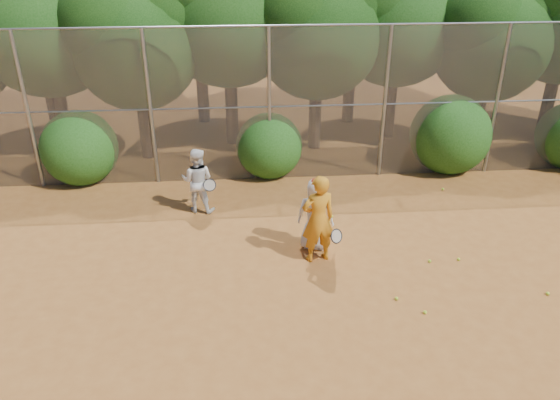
{
  "coord_description": "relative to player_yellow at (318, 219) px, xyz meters",
  "views": [
    {
      "loc": [
        -1.78,
        -7.47,
        6.19
      ],
      "look_at": [
        -1.0,
        2.5,
        1.1
      ],
      "focal_mm": 35.0,
      "sensor_mm": 36.0,
      "label": 1
    }
  ],
  "objects": [
    {
      "name": "ground",
      "position": [
        0.28,
        -1.92,
        -0.94
      ],
      "size": [
        80.0,
        80.0,
        0.0
      ],
      "primitive_type": "plane",
      "color": "brown",
      "rests_on": "ground"
    },
    {
      "name": "fence_back",
      "position": [
        0.17,
        4.08,
        1.11
      ],
      "size": [
        20.05,
        0.09,
        4.03
      ],
      "color": "gray",
      "rests_on": "ground"
    },
    {
      "name": "tree_1",
      "position": [
        -6.66,
        6.62,
        3.22
      ],
      "size": [
        4.64,
        4.03,
        6.35
      ],
      "color": "black",
      "rests_on": "ground"
    },
    {
      "name": "tree_2",
      "position": [
        -4.16,
        5.92,
        2.65
      ],
      "size": [
        3.99,
        3.47,
        5.47
      ],
      "color": "black",
      "rests_on": "ground"
    },
    {
      "name": "tree_4",
      "position": [
        0.84,
        6.32,
        2.82
      ],
      "size": [
        4.19,
        3.64,
        5.73
      ],
      "color": "black",
      "rests_on": "ground"
    },
    {
      "name": "tree_5",
      "position": [
        3.34,
        7.12,
        3.11
      ],
      "size": [
        4.51,
        3.92,
        6.17
      ],
      "color": "black",
      "rests_on": "ground"
    },
    {
      "name": "tree_6",
      "position": [
        5.83,
        6.12,
        2.53
      ],
      "size": [
        3.86,
        3.36,
        5.29
      ],
      "color": "black",
      "rests_on": "ground"
    },
    {
      "name": "bush_0",
      "position": [
        -5.72,
        4.38,
        0.06
      ],
      "size": [
        2.0,
        2.0,
        2.0
      ],
      "primitive_type": "sphere",
      "color": "#1A4A12",
      "rests_on": "ground"
    },
    {
      "name": "bush_1",
      "position": [
        -0.72,
        4.38,
        -0.04
      ],
      "size": [
        1.8,
        1.8,
        1.8
      ],
      "primitive_type": "sphere",
      "color": "#1A4A12",
      "rests_on": "ground"
    },
    {
      "name": "bush_2",
      "position": [
        4.28,
        4.38,
        0.16
      ],
      "size": [
        2.2,
        2.2,
        2.2
      ],
      "primitive_type": "sphere",
      "color": "#1A4A12",
      "rests_on": "ground"
    },
    {
      "name": "player_yellow",
      "position": [
        0.0,
        0.0,
        0.0
      ],
      "size": [
        0.9,
        0.64,
        1.88
      ],
      "rotation": [
        0.0,
        0.0,
        3.38
      ],
      "color": "orange",
      "rests_on": "ground"
    },
    {
      "name": "player_teen",
      "position": [
        0.01,
        0.46,
        -0.14
      ],
      "size": [
        0.89,
        0.7,
        1.62
      ],
      "rotation": [
        0.0,
        0.0,
        2.86
      ],
      "color": "silver",
      "rests_on": "ground"
    },
    {
      "name": "player_white",
      "position": [
        -2.53,
        2.35,
        -0.15
      ],
      "size": [
        0.9,
        0.77,
        1.58
      ],
      "rotation": [
        0.0,
        0.0,
        2.92
      ],
      "color": "white",
      "rests_on": "ground"
    },
    {
      "name": "ball_0",
      "position": [
        2.28,
        -0.31,
        -0.9
      ],
      "size": [
        0.07,
        0.07,
        0.07
      ],
      "primitive_type": "sphere",
      "color": "#B1D626",
      "rests_on": "ground"
    },
    {
      "name": "ball_1",
      "position": [
        2.9,
        -0.29,
        -0.9
      ],
      "size": [
        0.07,
        0.07,
        0.07
      ],
      "primitive_type": "sphere",
      "color": "#B1D626",
      "rests_on": "ground"
    },
    {
      "name": "ball_2",
      "position": [
        1.27,
        -1.48,
        -0.9
      ],
      "size": [
        0.07,
        0.07,
        0.07
      ],
      "primitive_type": "sphere",
      "color": "#B1D626",
      "rests_on": "ground"
    },
    {
      "name": "ball_3",
      "position": [
        4.13,
        -1.55,
        -0.9
      ],
      "size": [
        0.07,
        0.07,
        0.07
      ],
      "primitive_type": "sphere",
      "color": "#B1D626",
      "rests_on": "ground"
    },
    {
      "name": "ball_4",
      "position": [
        1.67,
        -1.91,
        -0.9
      ],
      "size": [
        0.07,
        0.07,
        0.07
      ],
      "primitive_type": "sphere",
      "color": "#B1D626",
      "rests_on": "ground"
    },
    {
      "name": "ball_5",
      "position": [
        3.71,
        2.96,
        -0.9
      ],
      "size": [
        0.07,
        0.07,
        0.07
      ],
      "primitive_type": "sphere",
      "color": "#B1D626",
      "rests_on": "ground"
    },
    {
      "name": "ball_6",
      "position": [
        0.48,
        1.49,
        -0.9
      ],
      "size": [
        0.07,
        0.07,
        0.07
      ],
      "primitive_type": "sphere",
      "color": "#B1D626",
      "rests_on": "ground"
    }
  ]
}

